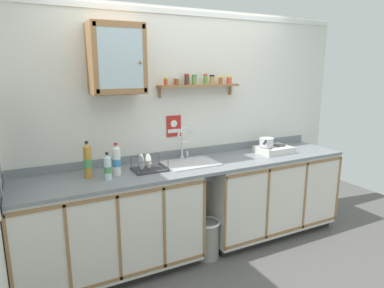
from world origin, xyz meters
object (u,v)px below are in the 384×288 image
(bottle_opaque_white_1, at_px, (116,161))
(wall_cabinet, at_px, (117,59))
(trash_bin, at_px, (207,238))
(hot_plate_stove, at_px, (274,149))
(saucepan, at_px, (266,142))
(dish_rack, at_px, (148,167))
(sink, at_px, (190,166))
(warning_sign, at_px, (174,126))
(bottle_juice_amber_2, at_px, (88,161))
(bottle_water_clear_0, at_px, (108,168))

(bottle_opaque_white_1, height_order, wall_cabinet, wall_cabinet)
(bottle_opaque_white_1, xyz_separation_m, trash_bin, (0.81, -0.18, -0.85))
(hot_plate_stove, distance_m, saucepan, 0.13)
(dish_rack, xyz_separation_m, wall_cabinet, (-0.20, 0.16, 0.96))
(wall_cabinet, bearing_deg, dish_rack, -37.67)
(saucepan, bearing_deg, sink, 178.80)
(dish_rack, xyz_separation_m, trash_bin, (0.52, -0.18, -0.75))
(warning_sign, bearing_deg, bottle_juice_amber_2, -163.90)
(hot_plate_stove, distance_m, wall_cabinet, 1.93)
(bottle_juice_amber_2, relative_size, warning_sign, 1.47)
(hot_plate_stove, bearing_deg, bottle_juice_amber_2, 178.68)
(bottle_water_clear_0, bearing_deg, bottle_opaque_white_1, 42.39)
(bottle_water_clear_0, relative_size, trash_bin, 0.61)
(bottle_opaque_white_1, distance_m, warning_sign, 0.78)
(saucepan, xyz_separation_m, wall_cabinet, (-1.57, 0.15, 0.87))
(saucepan, xyz_separation_m, bottle_water_clear_0, (-1.76, -0.10, -0.02))
(dish_rack, bearing_deg, bottle_opaque_white_1, -179.34)
(dish_rack, xyz_separation_m, warning_sign, (0.39, 0.30, 0.30))
(saucepan, height_order, bottle_water_clear_0, bottle_water_clear_0)
(saucepan, height_order, trash_bin, saucepan)
(hot_plate_stove, height_order, bottle_water_clear_0, bottle_water_clear_0)
(hot_plate_stove, xyz_separation_m, bottle_water_clear_0, (-1.85, -0.08, 0.07))
(saucepan, xyz_separation_m, warning_sign, (-0.97, 0.29, 0.21))
(dish_rack, bearing_deg, trash_bin, -19.43)
(hot_plate_stove, xyz_separation_m, saucepan, (-0.09, 0.02, 0.09))
(sink, distance_m, bottle_juice_amber_2, 0.98)
(hot_plate_stove, distance_m, warning_sign, 1.15)
(bottle_water_clear_0, relative_size, bottle_juice_amber_2, 0.74)
(saucepan, relative_size, bottle_juice_amber_2, 0.77)
(saucepan, height_order, bottle_opaque_white_1, bottle_opaque_white_1)
(bottle_juice_amber_2, distance_m, wall_cabinet, 0.91)
(bottle_water_clear_0, height_order, wall_cabinet, wall_cabinet)
(bottle_water_clear_0, height_order, dish_rack, bottle_water_clear_0)
(warning_sign, distance_m, trash_bin, 1.17)
(saucepan, xyz_separation_m, dish_rack, (-1.37, -0.01, -0.09))
(saucepan, bearing_deg, trash_bin, -167.30)
(bottle_water_clear_0, bearing_deg, hot_plate_stove, 2.56)
(hot_plate_stove, height_order, wall_cabinet, wall_cabinet)
(saucepan, distance_m, trash_bin, 1.21)
(hot_plate_stove, xyz_separation_m, wall_cabinet, (-1.67, 0.17, 0.96))
(sink, distance_m, dish_rack, 0.44)
(saucepan, relative_size, warning_sign, 1.13)
(hot_plate_stove, relative_size, trash_bin, 0.97)
(bottle_juice_amber_2, bearing_deg, warning_sign, 16.10)
(sink, distance_m, bottle_water_clear_0, 0.85)
(bottle_opaque_white_1, bearing_deg, dish_rack, 0.66)
(bottle_water_clear_0, distance_m, warning_sign, 0.91)
(hot_plate_stove, bearing_deg, bottle_water_clear_0, -177.44)
(sink, relative_size, hot_plate_stove, 1.38)
(saucepan, bearing_deg, wall_cabinet, 174.53)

